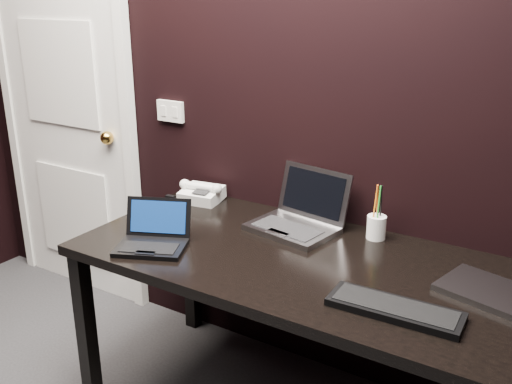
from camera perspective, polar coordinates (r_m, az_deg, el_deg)
The scene contains 11 objects.
wall_back at distance 2.42m, azimuth 2.97°, elevation 10.80°, with size 4.00×4.00×0.00m, color black.
door at distance 3.31m, azimuth -18.46°, elevation 7.66°, with size 0.99×0.10×2.14m.
wall_switch at distance 2.79m, azimuth -8.56°, elevation 8.00°, with size 0.15×0.02×0.10m.
desk at distance 2.15m, azimuth 4.54°, elevation -8.40°, with size 1.70×0.80×0.74m.
netbook at distance 2.21m, azimuth -10.25°, elevation -4.59°, with size 0.33×0.31×0.16m.
silver_laptop at distance 2.34m, azimuth 4.21°, elevation -2.67°, with size 0.38×0.35×0.23m.
ext_keyboard at distance 1.81m, azimuth 13.71°, elevation -11.27°, with size 0.41×0.15×0.03m.
closed_laptop at distance 2.00m, azimuth 22.40°, elevation -9.22°, with size 0.35×0.29×0.02m.
desk_phone at distance 2.65m, azimuth -5.47°, elevation -0.12°, with size 0.22×0.19×0.11m.
mobile_phone at distance 2.51m, azimuth -8.56°, elevation -1.55°, with size 0.05×0.04×0.09m.
pen_cup at distance 2.29m, azimuth 11.95°, elevation -3.36°, with size 0.10×0.10×0.22m.
Camera 1 is at (1.15, -0.30, 1.66)m, focal length 40.00 mm.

